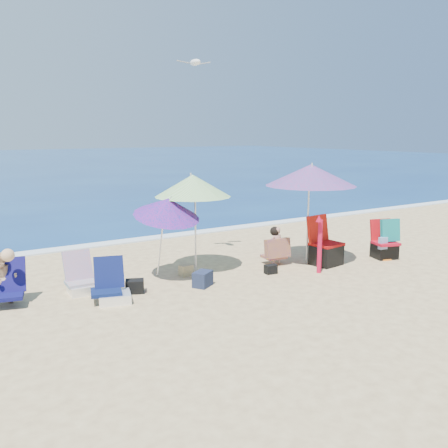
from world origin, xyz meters
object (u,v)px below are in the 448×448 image
umbrella_turquoise (311,175)px  furled_umbrella (320,241)px  umbrella_blue (168,207)px  chair_rainbow (82,282)px  umbrella_striped (193,186)px  chair_navy (112,290)px  seagull (195,62)px  person_center (276,247)px  person_left (5,278)px  camp_chair_right (385,244)px  camp_chair_left (325,250)px

umbrella_turquoise → furled_umbrella: size_ratio=2.07×
umbrella_blue → chair_rainbow: bearing=173.4°
umbrella_striped → chair_navy: 2.88m
chair_rainbow → seagull: bearing=11.1°
person_center → chair_navy: bearing=-175.3°
umbrella_turquoise → person_left: umbrella_turquoise is taller
umbrella_striped → seagull: (0.38, 0.53, 2.60)m
furled_umbrella → chair_navy: furled_umbrella is taller
chair_rainbow → furled_umbrella: bearing=-17.5°
chair_navy → chair_rainbow: chair_navy is taller
furled_umbrella → camp_chair_right: furled_umbrella is taller
umbrella_turquoise → chair_rainbow: bearing=171.0°
umbrella_striped → person_center: (1.89, -0.51, -1.47)m
camp_chair_left → seagull: bearing=147.2°
umbrella_turquoise → camp_chair_left: umbrella_turquoise is taller
person_left → seagull: seagull is taller
chair_navy → seagull: bearing=28.3°
umbrella_turquoise → chair_navy: (-4.75, -0.01, -1.87)m
person_center → chair_rainbow: bearing=173.7°
furled_umbrella → chair_rainbow: size_ratio=1.71×
umbrella_turquoise → camp_chair_left: 1.78m
furled_umbrella → umbrella_blue: bearing=156.6°
umbrella_turquoise → person_center: umbrella_turquoise is taller
umbrella_blue → person_left: 3.28m
chair_navy → seagull: size_ratio=1.04×
umbrella_blue → camp_chair_right: size_ratio=1.87×
chair_navy → seagull: seagull is taller
chair_navy → camp_chair_left: (5.04, -0.24, 0.13)m
umbrella_turquoise → seagull: 3.55m
chair_navy → seagull: 5.18m
chair_navy → camp_chair_left: bearing=-2.7°
chair_rainbow → seagull: 5.19m
chair_navy → person_left: bearing=152.7°
furled_umbrella → camp_chair_left: furled_umbrella is taller
camp_chair_right → furled_umbrella: bearing=-178.2°
person_center → person_left: size_ratio=0.86×
camp_chair_right → chair_rainbow: bearing=168.4°
camp_chair_right → person_left: bearing=170.0°
umbrella_turquoise → chair_navy: umbrella_turquoise is taller
furled_umbrella → camp_chair_right: 2.25m
umbrella_turquoise → umbrella_blue: size_ratio=1.44×
person_left → furled_umbrella: bearing=-14.2°
umbrella_blue → chair_navy: bearing=-157.2°
chair_navy → camp_chair_right: 6.68m
camp_chair_right → person_left: person_left is taller
umbrella_turquoise → umbrella_striped: (-2.58, 0.83, -0.17)m
umbrella_striped → furled_umbrella: size_ratio=1.68×
umbrella_striped → chair_rainbow: (-2.47, -0.03, -1.70)m
camp_chair_right → person_center: camp_chair_right is taller
furled_umbrella → chair_rainbow: furled_umbrella is taller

